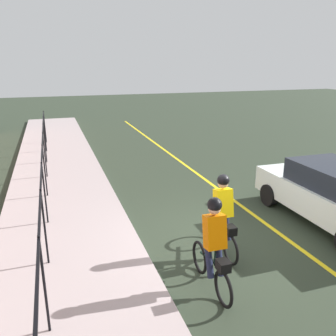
{
  "coord_description": "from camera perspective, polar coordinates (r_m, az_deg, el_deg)",
  "views": [
    {
      "loc": [
        -6.59,
        3.49,
        4.03
      ],
      "look_at": [
        2.85,
        0.27,
        1.0
      ],
      "focal_mm": 36.93,
      "sensor_mm": 36.0,
      "label": 1
    }
  ],
  "objects": [
    {
      "name": "sidewalk",
      "position": [
        7.69,
        -15.96,
        -14.81
      ],
      "size": [
        40.0,
        3.2,
        0.15
      ],
      "primitive_type": "cube",
      "color": "#A39394",
      "rests_on": "ground"
    },
    {
      "name": "patrol_sedan",
      "position": [
        9.84,
        25.76,
        -3.88
      ],
      "size": [
        4.43,
        1.97,
        1.58
      ],
      "rotation": [
        0.0,
        0.0,
        -0.02
      ],
      "color": "white",
      "rests_on": "ground"
    },
    {
      "name": "ground_plane",
      "position": [
        8.47,
        8.14,
        -11.69
      ],
      "size": [
        80.0,
        80.0,
        0.0
      ],
      "primitive_type": "plane",
      "color": "#2A3426"
    },
    {
      "name": "cyclist_lead",
      "position": [
        6.36,
        7.55,
        -12.65
      ],
      "size": [
        1.71,
        0.37,
        1.83
      ],
      "rotation": [
        0.0,
        0.0,
        -0.02
      ],
      "color": "black",
      "rests_on": "ground"
    },
    {
      "name": "lane_line_centre",
      "position": [
        9.25,
        17.16,
        -9.73
      ],
      "size": [
        36.0,
        0.12,
        0.01
      ],
      "primitive_type": "cube",
      "color": "yellow",
      "rests_on": "ground"
    },
    {
      "name": "cyclist_follow",
      "position": [
        7.56,
        8.94,
        -7.7
      ],
      "size": [
        1.71,
        0.37,
        1.83
      ],
      "rotation": [
        0.0,
        0.0,
        -0.02
      ],
      "color": "black",
      "rests_on": "ground"
    },
    {
      "name": "iron_fence",
      "position": [
        8.06,
        -19.96,
        -3.63
      ],
      "size": [
        21.64,
        0.04,
        1.6
      ],
      "color": "black",
      "rests_on": "sidewalk"
    }
  ]
}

